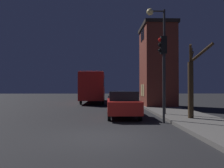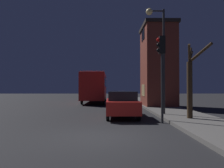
{
  "view_description": "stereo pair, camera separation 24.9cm",
  "coord_description": "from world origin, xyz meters",
  "px_view_note": "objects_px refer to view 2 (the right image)",
  "views": [
    {
      "loc": [
        0.03,
        -7.94,
        1.78
      ],
      "look_at": [
        0.44,
        8.86,
        2.08
      ],
      "focal_mm": 35.0,
      "sensor_mm": 36.0,
      "label": 1
    },
    {
      "loc": [
        0.28,
        -7.95,
        1.78
      ],
      "look_at": [
        0.44,
        8.86,
        2.08
      ],
      "focal_mm": 35.0,
      "sensor_mm": 36.0,
      "label": 2
    }
  ],
  "objects_px": {
    "streetlamp": "(158,42)",
    "bare_tree": "(191,81)",
    "bus": "(95,85)",
    "traffic_light": "(161,61)",
    "car_mid_lane": "(118,98)",
    "car_near_lane": "(122,104)"
  },
  "relations": [
    {
      "from": "streetlamp",
      "to": "bus",
      "type": "distance_m",
      "value": 14.5
    },
    {
      "from": "bare_tree",
      "to": "car_mid_lane",
      "type": "bearing_deg",
      "value": 109.86
    },
    {
      "from": "traffic_light",
      "to": "bare_tree",
      "type": "bearing_deg",
      "value": 19.25
    },
    {
      "from": "traffic_light",
      "to": "car_mid_lane",
      "type": "bearing_deg",
      "value": 100.07
    },
    {
      "from": "car_near_lane",
      "to": "bus",
      "type": "bearing_deg",
      "value": 100.55
    },
    {
      "from": "bare_tree",
      "to": "car_near_lane",
      "type": "relative_size",
      "value": 0.89
    },
    {
      "from": "streetlamp",
      "to": "bare_tree",
      "type": "relative_size",
      "value": 1.68
    },
    {
      "from": "streetlamp",
      "to": "car_mid_lane",
      "type": "relative_size",
      "value": 1.61
    },
    {
      "from": "car_near_lane",
      "to": "car_mid_lane",
      "type": "height_order",
      "value": "car_near_lane"
    },
    {
      "from": "bus",
      "to": "car_mid_lane",
      "type": "relative_size",
      "value": 2.57
    },
    {
      "from": "car_near_lane",
      "to": "car_mid_lane",
      "type": "bearing_deg",
      "value": 89.74
    },
    {
      "from": "bare_tree",
      "to": "streetlamp",
      "type": "bearing_deg",
      "value": 124.17
    },
    {
      "from": "car_mid_lane",
      "to": "bus",
      "type": "bearing_deg",
      "value": 115.35
    },
    {
      "from": "bus",
      "to": "car_mid_lane",
      "type": "distance_m",
      "value": 6.2
    },
    {
      "from": "bus",
      "to": "bare_tree",
      "type": "bearing_deg",
      "value": -68.13
    },
    {
      "from": "car_near_lane",
      "to": "streetlamp",
      "type": "bearing_deg",
      "value": 7.28
    },
    {
      "from": "streetlamp",
      "to": "car_near_lane",
      "type": "height_order",
      "value": "streetlamp"
    },
    {
      "from": "streetlamp",
      "to": "bus",
      "type": "relative_size",
      "value": 0.63
    },
    {
      "from": "streetlamp",
      "to": "bus",
      "type": "height_order",
      "value": "streetlamp"
    },
    {
      "from": "traffic_light",
      "to": "streetlamp",
      "type": "bearing_deg",
      "value": 80.83
    },
    {
      "from": "car_near_lane",
      "to": "car_mid_lane",
      "type": "distance_m",
      "value": 8.24
    },
    {
      "from": "bus",
      "to": "car_mid_lane",
      "type": "height_order",
      "value": "bus"
    }
  ]
}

